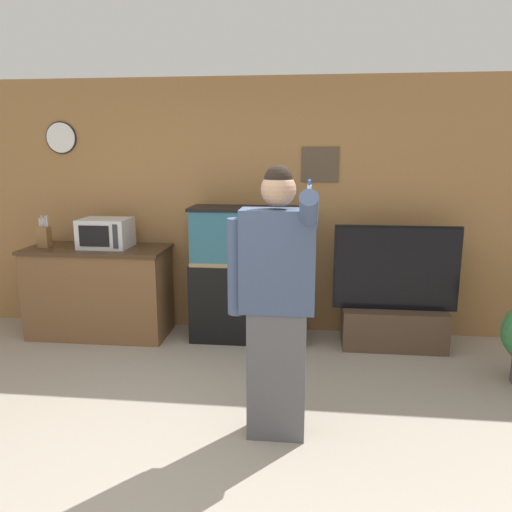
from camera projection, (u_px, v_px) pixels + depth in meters
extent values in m
plane|color=gray|center=(165.00, 477.00, 2.93)|extent=(18.00, 18.00, 0.00)
cube|color=olive|center=(232.00, 207.00, 5.19)|extent=(10.00, 0.06, 2.60)
cube|color=#4C3D2D|center=(320.00, 165.00, 4.96)|extent=(0.37, 0.02, 0.34)
cylinder|color=white|center=(61.00, 138.00, 5.20)|extent=(0.31, 0.03, 0.31)
cylinder|color=black|center=(61.00, 138.00, 5.20)|extent=(0.33, 0.01, 0.33)
cube|color=brown|center=(100.00, 293.00, 5.13)|extent=(1.39, 0.59, 0.89)
cube|color=#3D2A19|center=(97.00, 249.00, 5.03)|extent=(1.43, 0.63, 0.03)
cube|color=silver|center=(106.00, 233.00, 5.01)|extent=(0.49, 0.38, 0.29)
cube|color=black|center=(94.00, 236.00, 4.83)|extent=(0.30, 0.01, 0.20)
cube|color=#2D2D33|center=(115.00, 237.00, 4.80)|extent=(0.05, 0.01, 0.23)
cube|color=brown|center=(44.00, 237.00, 5.03)|extent=(0.11, 0.11, 0.21)
cylinder|color=#B7B7BC|center=(40.00, 222.00, 5.01)|extent=(0.02, 0.02, 0.08)
cylinder|color=#B7B7BC|center=(41.00, 223.00, 5.01)|extent=(0.02, 0.02, 0.07)
cylinder|color=#B7B7BC|center=(43.00, 222.00, 5.01)|extent=(0.02, 0.02, 0.09)
cylinder|color=#B7B7BC|center=(45.00, 223.00, 5.01)|extent=(0.02, 0.02, 0.07)
cylinder|color=#B7B7BC|center=(47.00, 222.00, 5.00)|extent=(0.02, 0.02, 0.09)
cylinder|color=#B7B7BC|center=(42.00, 221.00, 5.05)|extent=(0.02, 0.02, 0.11)
cylinder|color=#B7B7BC|center=(44.00, 222.00, 5.05)|extent=(0.02, 0.02, 0.08)
cylinder|color=#B7B7BC|center=(45.00, 221.00, 5.05)|extent=(0.02, 0.02, 0.10)
cylinder|color=#B7B7BC|center=(47.00, 221.00, 5.04)|extent=(0.02, 0.02, 0.11)
cube|color=black|center=(249.00, 301.00, 5.02)|extent=(1.15, 0.45, 0.78)
cube|color=#937F5B|center=(249.00, 262.00, 4.94)|extent=(1.11, 0.43, 0.04)
cube|color=#285B70|center=(249.00, 236.00, 4.88)|extent=(1.10, 0.43, 0.54)
cube|color=black|center=(249.00, 209.00, 4.83)|extent=(1.15, 0.45, 0.03)
cube|color=#4C3828|center=(393.00, 328.00, 4.84)|extent=(0.98, 0.40, 0.38)
cube|color=black|center=(397.00, 269.00, 4.72)|extent=(1.15, 0.05, 0.79)
cube|color=black|center=(396.00, 268.00, 4.75)|extent=(1.18, 0.01, 0.82)
cube|color=#515156|center=(277.00, 373.00, 3.30)|extent=(0.38, 0.21, 0.87)
cube|color=#3D4C6B|center=(278.00, 261.00, 3.14)|extent=(0.47, 0.23, 0.65)
sphere|color=tan|center=(278.00, 190.00, 3.04)|extent=(0.22, 0.22, 0.22)
sphere|color=black|center=(278.00, 180.00, 3.03)|extent=(0.18, 0.18, 0.18)
cylinder|color=#3D4C6B|center=(237.00, 267.00, 3.17)|extent=(0.12, 0.12, 0.62)
cylinder|color=#3D4C6B|center=(309.00, 212.00, 2.91)|extent=(0.11, 0.34, 0.29)
cylinder|color=white|center=(309.00, 194.00, 2.87)|extent=(0.02, 0.06, 0.11)
cylinder|color=#2856B2|center=(309.00, 184.00, 2.84)|extent=(0.02, 0.03, 0.05)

